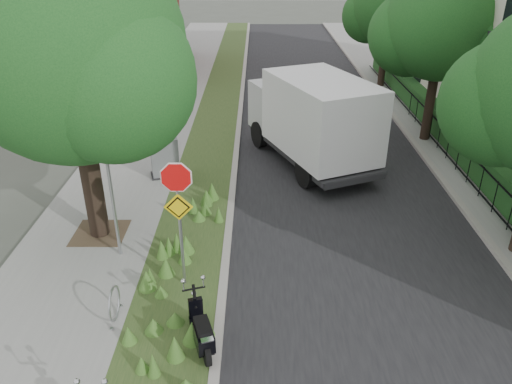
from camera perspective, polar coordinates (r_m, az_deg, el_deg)
ground at (r=11.48m, az=-1.39°, el=-12.65°), size 120.00×120.00×0.00m
sidewalk_near at (r=20.68m, az=-12.62°, el=5.87°), size 3.50×60.00×0.12m
verge at (r=20.26m, az=-4.97°, el=5.99°), size 2.00×60.00×0.12m
kerb_near at (r=20.19m, az=-2.13°, el=6.02°), size 0.20×60.00×0.13m
road at (r=20.38m, az=7.81°, el=5.80°), size 7.00×60.00×0.01m
kerb_far at (r=21.11m, az=17.33°, el=5.73°), size 0.20×60.00×0.13m
footpath_far at (r=21.67m, az=21.65°, el=5.56°), size 3.20×60.00×0.12m
street_tree_main at (r=12.72m, az=-20.60°, el=13.97°), size 6.21×5.54×7.66m
bare_post at (r=12.34m, az=-16.33°, el=0.92°), size 0.08×0.08×4.00m
bike_hoop at (r=11.11m, az=-15.89°, el=-12.18°), size 0.06×0.78×0.77m
sign_assembly at (r=10.79m, az=-8.91°, el=-0.94°), size 0.94×0.08×3.22m
fence_far at (r=21.12m, az=19.38°, el=7.19°), size 0.04×24.00×1.00m
hedge_far at (r=21.36m, az=21.17°, el=7.11°), size 1.00×24.00×1.10m
far_tree_b at (r=20.22m, az=20.27°, el=17.13°), size 4.83×4.31×6.56m
far_tree_c at (r=27.87m, az=14.81°, el=19.37°), size 4.37×3.89×5.93m
scooter_far at (r=10.09m, az=-6.16°, el=-15.91°), size 0.64×1.54×0.75m
box_truck at (r=17.64m, az=6.46°, el=8.62°), size 4.49×6.46×2.74m
utility_cabinet at (r=16.98m, az=-10.39°, el=3.88°), size 1.15×0.92×1.33m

